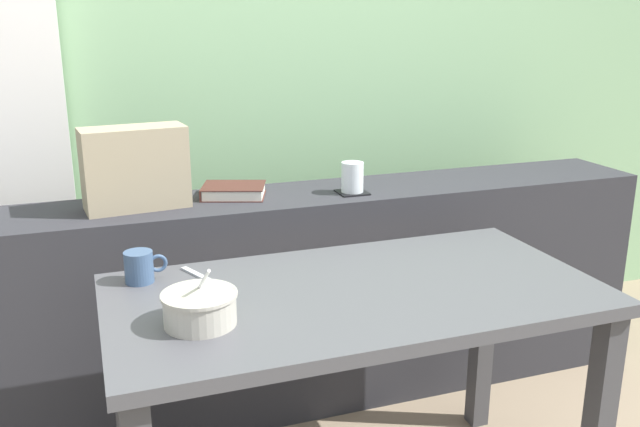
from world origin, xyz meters
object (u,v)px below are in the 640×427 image
juice_glass (352,178)px  throw_pillow (135,168)px  soup_bowl (200,309)px  closed_book (233,191)px  ceramic_mug (140,267)px  coaster_square (352,192)px  fork_utensil (200,276)px  breakfast_table (355,325)px

juice_glass → throw_pillow: (-0.72, 0.06, 0.08)m
soup_bowl → closed_book: bearing=71.9°
closed_book → ceramic_mug: (-0.36, -0.46, -0.07)m
closed_book → throw_pillow: 0.34m
juice_glass → soup_bowl: size_ratio=0.59×
coaster_square → throw_pillow: size_ratio=0.31×
closed_book → throw_pillow: (-0.32, -0.04, 0.11)m
coaster_square → ceramic_mug: coaster_square is taller
throw_pillow → ceramic_mug: throw_pillow is taller
closed_book → soup_bowl: soup_bowl is taller
soup_bowl → throw_pillow: bearing=95.4°
fork_utensil → breakfast_table: bearing=-53.2°
throw_pillow → soup_bowl: bearing=-84.6°
coaster_square → soup_bowl: bearing=-133.9°
ceramic_mug → juice_glass: bearing=25.7°
closed_book → throw_pillow: size_ratio=0.78×
throw_pillow → breakfast_table: bearing=-53.3°
ceramic_mug → throw_pillow: bearing=85.1°
juice_glass → soup_bowl: juice_glass is taller
ceramic_mug → soup_bowl: bearing=-71.3°
breakfast_table → fork_utensil: (-0.37, 0.21, 0.11)m
breakfast_table → throw_pillow: size_ratio=3.99×
juice_glass → ceramic_mug: (-0.75, -0.36, -0.10)m
fork_utensil → closed_book: bearing=44.1°
breakfast_table → fork_utensil: fork_utensil is taller
breakfast_table → juice_glass: bearing=68.7°
closed_book → ceramic_mug: closed_book is taller
breakfast_table → coaster_square: (0.23, 0.60, 0.20)m
throw_pillow → fork_utensil: 0.50m
coaster_square → ceramic_mug: bearing=-154.3°
coaster_square → breakfast_table: bearing=-111.3°
fork_utensil → coaster_square: bearing=9.5°
coaster_square → juice_glass: 0.05m
juice_glass → throw_pillow: bearing=175.5°
closed_book → ceramic_mug: 0.58m
breakfast_table → throw_pillow: (-0.49, 0.65, 0.32)m
closed_book → soup_bowl: size_ratio=1.40×
fork_utensil → ceramic_mug: (-0.15, 0.02, 0.04)m
coaster_square → closed_book: (-0.40, 0.09, 0.02)m
soup_bowl → ceramic_mug: 0.33m
breakfast_table → throw_pillow: bearing=126.7°
breakfast_table → ceramic_mug: ceramic_mug is taller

